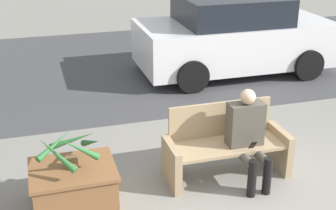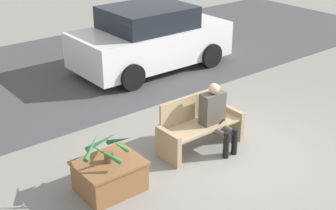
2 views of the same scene
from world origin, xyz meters
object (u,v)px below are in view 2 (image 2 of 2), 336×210
(bench, at_px, (199,126))
(person_seated, at_px, (216,114))
(planter_box, at_px, (110,175))
(parked_car, at_px, (150,39))
(potted_plant, at_px, (108,147))

(bench, bearing_deg, person_seated, -44.93)
(person_seated, xyz_separation_m, planter_box, (-2.10, 0.04, -0.38))
(bench, xyz_separation_m, person_seated, (0.20, -0.20, 0.23))
(bench, relative_size, person_seated, 1.32)
(bench, bearing_deg, planter_box, -175.34)
(planter_box, height_order, parked_car, parked_car)
(planter_box, distance_m, parked_car, 5.33)
(bench, distance_m, person_seated, 0.36)
(planter_box, xyz_separation_m, potted_plant, (0.01, 0.03, 0.45))
(bench, distance_m, parked_car, 4.12)
(person_seated, height_order, potted_plant, person_seated)
(planter_box, relative_size, potted_plant, 1.26)
(potted_plant, distance_m, parked_car, 5.28)
(person_seated, relative_size, parked_car, 0.30)
(potted_plant, bearing_deg, bench, 3.86)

